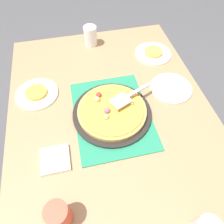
% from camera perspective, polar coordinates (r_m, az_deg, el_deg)
% --- Properties ---
extents(ground_plane, '(8.00, 8.00, 0.00)m').
position_cam_1_polar(ground_plane, '(1.68, -0.00, -15.70)').
color(ground_plane, '#4C4C51').
extents(dining_table, '(1.40, 1.00, 0.75)m').
position_cam_1_polar(dining_table, '(1.11, -0.00, -3.96)').
color(dining_table, '#9E7A56').
rests_on(dining_table, ground_plane).
extents(placemat, '(0.48, 0.36, 0.01)m').
position_cam_1_polar(placemat, '(1.01, -0.00, -0.57)').
color(placemat, '#237F5B').
rests_on(placemat, dining_table).
extents(pizza_pan, '(0.38, 0.38, 0.01)m').
position_cam_1_polar(pizza_pan, '(1.01, -0.00, -0.24)').
color(pizza_pan, black).
rests_on(pizza_pan, placemat).
extents(pizza, '(0.33, 0.33, 0.05)m').
position_cam_1_polar(pizza, '(0.99, -0.04, 0.53)').
color(pizza, tan).
rests_on(pizza, pizza_pan).
extents(plate_near_left, '(0.22, 0.22, 0.01)m').
position_cam_1_polar(plate_near_left, '(1.36, 11.20, 15.44)').
color(plate_near_left, white).
rests_on(plate_near_left, dining_table).
extents(plate_far_right, '(0.22, 0.22, 0.01)m').
position_cam_1_polar(plate_far_right, '(1.16, -19.87, 4.66)').
color(plate_far_right, white).
rests_on(plate_far_right, dining_table).
extents(plate_side, '(0.22, 0.22, 0.01)m').
position_cam_1_polar(plate_side, '(1.17, 15.84, 6.36)').
color(plate_side, white).
rests_on(plate_side, dining_table).
extents(served_slice_left, '(0.11, 0.11, 0.02)m').
position_cam_1_polar(served_slice_left, '(1.35, 11.29, 15.87)').
color(served_slice_left, '#EAB747').
rests_on(served_slice_left, plate_near_left).
extents(served_slice_right, '(0.11, 0.11, 0.02)m').
position_cam_1_polar(served_slice_right, '(1.15, -20.05, 5.08)').
color(served_slice_right, gold).
rests_on(served_slice_right, plate_far_right).
extents(cup_far, '(0.08, 0.08, 0.12)m').
position_cam_1_polar(cup_far, '(0.80, -14.34, -25.72)').
color(cup_far, '#E04C38').
rests_on(cup_far, dining_table).
extents(cup_corner, '(0.08, 0.08, 0.12)m').
position_cam_1_polar(cup_corner, '(1.39, -5.93, 20.05)').
color(cup_corner, white).
rests_on(cup_corner, dining_table).
extents(pizza_server, '(0.13, 0.23, 0.01)m').
position_cam_1_polar(pizza_server, '(1.00, 4.52, 4.38)').
color(pizza_server, silver).
rests_on(pizza_server, pizza).
extents(napkin_stack, '(0.12, 0.12, 0.02)m').
position_cam_1_polar(napkin_stack, '(0.92, -15.31, -12.44)').
color(napkin_stack, white).
rests_on(napkin_stack, dining_table).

